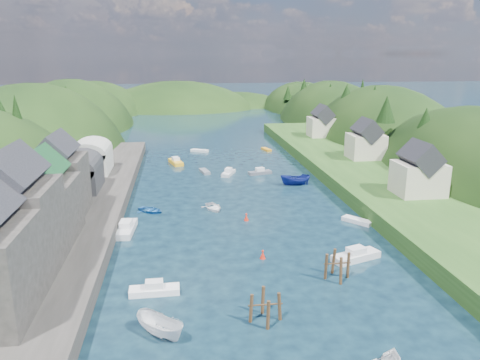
{
  "coord_description": "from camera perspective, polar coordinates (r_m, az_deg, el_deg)",
  "views": [
    {
      "loc": [
        -9.36,
        -43.44,
        23.47
      ],
      "look_at": [
        0.0,
        28.0,
        4.0
      ],
      "focal_mm": 35.0,
      "sensor_mm": 36.0,
      "label": 1
    }
  ],
  "objects": [
    {
      "name": "ground",
      "position": [
        96.8,
        -1.69,
        1.08
      ],
      "size": [
        600.0,
        600.0,
        0.0
      ],
      "primitive_type": "plane",
      "color": "black",
      "rests_on": "ground"
    },
    {
      "name": "piling_cluster_far",
      "position": [
        52.16,
        11.74,
        -10.48
      ],
      "size": [
        2.97,
        2.79,
        3.57
      ],
      "color": "#382314",
      "rests_on": "ground"
    },
    {
      "name": "hillside_right",
      "position": [
        133.93,
        16.72,
        1.14
      ],
      "size": [
        36.0,
        245.56,
        48.0
      ],
      "color": "black",
      "rests_on": "ground"
    },
    {
      "name": "far_hills",
      "position": [
        220.39,
        -4.65,
        6.13
      ],
      "size": [
        103.0,
        68.0,
        44.0
      ],
      "color": "black",
      "rests_on": "ground"
    },
    {
      "name": "moored_boats",
      "position": [
        68.11,
        -0.48,
        -4.49
      ],
      "size": [
        35.89,
        89.04,
        2.19
      ],
      "color": "silver",
      "rests_on": "ground"
    },
    {
      "name": "terrace_left_grass",
      "position": [
        70.62,
        -24.96,
        -4.69
      ],
      "size": [
        12.0,
        110.0,
        2.5
      ],
      "primitive_type": "cube",
      "color": "#234719",
      "rests_on": "ground"
    },
    {
      "name": "quay_left",
      "position": [
        68.88,
        -19.36,
        -4.81
      ],
      "size": [
        12.0,
        110.0,
        2.0
      ],
      "primitive_type": "cube",
      "color": "#2D2B28",
      "rests_on": "ground"
    },
    {
      "name": "quayside_buildings",
      "position": [
        55.03,
        -24.73,
        -3.64
      ],
      "size": [
        8.0,
        35.84,
        12.9
      ],
      "color": "#2D2B28",
      "rests_on": "quay_left"
    },
    {
      "name": "hill_trees",
      "position": [
        109.87,
        -2.23,
        8.58
      ],
      "size": [
        91.13,
        151.55,
        12.1
      ],
      "color": "black",
      "rests_on": "ground"
    },
    {
      "name": "right_bank_cottages",
      "position": [
        100.64,
        14.5,
        4.55
      ],
      "size": [
        9.0,
        59.24,
        8.41
      ],
      "color": "beige",
      "rests_on": "terrace_right"
    },
    {
      "name": "boat_sheds",
      "position": [
        86.05,
        -18.45,
        2.13
      ],
      "size": [
        7.0,
        21.0,
        7.5
      ],
      "color": "#2D2D30",
      "rests_on": "quay_left"
    },
    {
      "name": "terrace_right",
      "position": [
        92.95,
        14.47,
        0.77
      ],
      "size": [
        16.0,
        120.0,
        2.4
      ],
      "primitive_type": "cube",
      "color": "#234719",
      "rests_on": "ground"
    },
    {
      "name": "channel_buoy_far",
      "position": [
        68.25,
        0.77,
        -4.57
      ],
      "size": [
        0.7,
        0.7,
        1.1
      ],
      "color": "red",
      "rests_on": "ground"
    },
    {
      "name": "hillside_left",
      "position": [
        127.64,
        -23.42,
        -0.44
      ],
      "size": [
        44.0,
        245.56,
        52.0
      ],
      "color": "black",
      "rests_on": "ground"
    },
    {
      "name": "piling_cluster_near",
      "position": [
        43.88,
        3.11,
        -15.54
      ],
      "size": [
        3.16,
        2.95,
        3.35
      ],
      "color": "#382314",
      "rests_on": "ground"
    },
    {
      "name": "channel_buoy_near",
      "position": [
        56.11,
        2.79,
        -9.09
      ],
      "size": [
        0.7,
        0.7,
        1.1
      ],
      "color": "red",
      "rests_on": "ground"
    }
  ]
}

